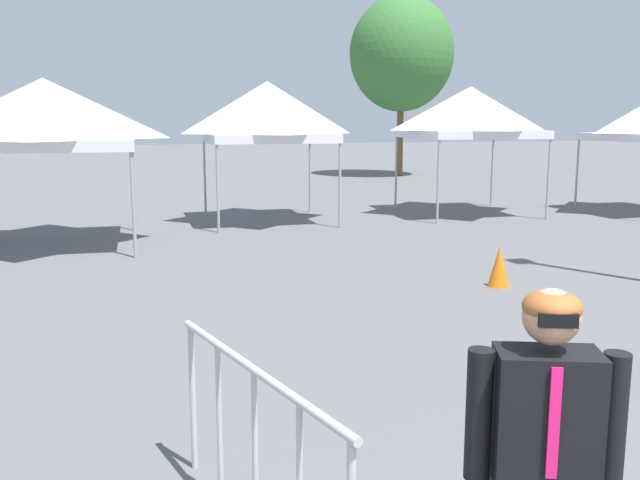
# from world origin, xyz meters

# --- Properties ---
(canopy_tent_far_right) EXTENTS (3.32, 3.32, 3.21)m
(canopy_tent_far_right) POSITION_xyz_m (-3.38, 13.12, 2.55)
(canopy_tent_far_right) COLOR #9E9EA3
(canopy_tent_far_right) RESTS_ON ground
(canopy_tent_center) EXTENTS (2.91, 2.91, 3.33)m
(canopy_tent_center) POSITION_xyz_m (1.33, 15.32, 2.62)
(canopy_tent_center) COLOR #9E9EA3
(canopy_tent_center) RESTS_ON ground
(canopy_tent_behind_left) EXTENTS (3.13, 3.13, 3.28)m
(canopy_tent_behind_left) POSITION_xyz_m (6.62, 15.35, 2.62)
(canopy_tent_behind_left) COLOR #9E9EA3
(canopy_tent_behind_left) RESTS_ON ground
(person_foreground) EXTENTS (0.62, 0.37, 1.78)m
(person_foreground) POSITION_xyz_m (-0.25, 1.24, 1.03)
(person_foreground) COLOR #33384C
(person_foreground) RESTS_ON ground
(tree_behind_tents_right) EXTENTS (4.44, 4.44, 7.66)m
(tree_behind_tents_right) POSITION_xyz_m (9.52, 27.44, 5.21)
(tree_behind_tents_right) COLOR brown
(tree_behind_tents_right) RESTS_ON ground
(crowd_barrier_by_lift) EXTENTS (0.62, 2.03, 1.08)m
(crowd_barrier_by_lift) POSITION_xyz_m (-1.23, 2.59, 0.75)
(crowd_barrier_by_lift) COLOR #B7BABF
(crowd_barrier_by_lift) RESTS_ON ground
(traffic_cone_lot_center) EXTENTS (0.32, 0.32, 0.61)m
(traffic_cone_lot_center) POSITION_xyz_m (3.34, 7.88, 0.31)
(traffic_cone_lot_center) COLOR orange
(traffic_cone_lot_center) RESTS_ON ground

